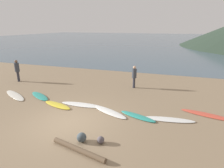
{
  "coord_description": "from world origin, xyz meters",
  "views": [
    {
      "loc": [
        4.38,
        -6.9,
        4.43
      ],
      "look_at": [
        0.65,
        4.62,
        0.6
      ],
      "focal_mm": 29.62,
      "sensor_mm": 36.0,
      "label": 1
    }
  ],
  "objects_px": {
    "surfboard_7": "(168,119)",
    "beach_rock_far": "(101,140)",
    "surfboard_5": "(109,112)",
    "surfboard_6": "(138,116)",
    "surfboard_2": "(40,96)",
    "person_1": "(134,75)",
    "surfboard_1": "(15,95)",
    "driftwood_log": "(78,149)",
    "beach_rock_near": "(82,137)",
    "person_0": "(17,69)",
    "surfboard_4": "(82,105)",
    "surfboard_3": "(57,105)",
    "surfboard_8": "(208,115)"
  },
  "relations": [
    {
      "from": "surfboard_8",
      "to": "surfboard_3",
      "type": "bearing_deg",
      "value": -156.24
    },
    {
      "from": "surfboard_6",
      "to": "beach_rock_near",
      "type": "relative_size",
      "value": 5.13
    },
    {
      "from": "surfboard_2",
      "to": "surfboard_7",
      "type": "bearing_deg",
      "value": 24.72
    },
    {
      "from": "surfboard_1",
      "to": "beach_rock_near",
      "type": "distance_m",
      "value": 7.28
    },
    {
      "from": "surfboard_4",
      "to": "beach_rock_near",
      "type": "relative_size",
      "value": 6.56
    },
    {
      "from": "surfboard_2",
      "to": "surfboard_3",
      "type": "bearing_deg",
      "value": 4.74
    },
    {
      "from": "surfboard_2",
      "to": "surfboard_5",
      "type": "distance_m",
      "value": 5.14
    },
    {
      "from": "surfboard_1",
      "to": "person_0",
      "type": "relative_size",
      "value": 1.51
    },
    {
      "from": "surfboard_6",
      "to": "surfboard_7",
      "type": "xyz_separation_m",
      "value": [
        1.5,
        0.16,
        -0.01
      ]
    },
    {
      "from": "surfboard_6",
      "to": "person_1",
      "type": "distance_m",
      "value": 4.78
    },
    {
      "from": "person_1",
      "to": "surfboard_1",
      "type": "bearing_deg",
      "value": -100.24
    },
    {
      "from": "surfboard_3",
      "to": "surfboard_5",
      "type": "height_order",
      "value": "surfboard_3"
    },
    {
      "from": "person_1",
      "to": "surfboard_6",
      "type": "bearing_deg",
      "value": -26.07
    },
    {
      "from": "surfboard_2",
      "to": "person_1",
      "type": "bearing_deg",
      "value": 63.6
    },
    {
      "from": "surfboard_5",
      "to": "surfboard_6",
      "type": "relative_size",
      "value": 1.16
    },
    {
      "from": "surfboard_6",
      "to": "beach_rock_far",
      "type": "height_order",
      "value": "beach_rock_far"
    },
    {
      "from": "beach_rock_far",
      "to": "beach_rock_near",
      "type": "bearing_deg",
      "value": -169.5
    },
    {
      "from": "surfboard_2",
      "to": "driftwood_log",
      "type": "xyz_separation_m",
      "value": [
        5.03,
        -4.19,
        0.05
      ]
    },
    {
      "from": "surfboard_1",
      "to": "person_1",
      "type": "bearing_deg",
      "value": 56.93
    },
    {
      "from": "driftwood_log",
      "to": "surfboard_2",
      "type": "bearing_deg",
      "value": 140.18
    },
    {
      "from": "surfboard_2",
      "to": "person_1",
      "type": "xyz_separation_m",
      "value": [
        5.49,
        3.71,
        0.93
      ]
    },
    {
      "from": "person_1",
      "to": "surfboard_7",
      "type": "bearing_deg",
      "value": -9.09
    },
    {
      "from": "surfboard_1",
      "to": "beach_rock_far",
      "type": "distance_m",
      "value": 7.91
    },
    {
      "from": "surfboard_6",
      "to": "driftwood_log",
      "type": "relative_size",
      "value": 0.84
    },
    {
      "from": "surfboard_3",
      "to": "surfboard_7",
      "type": "relative_size",
      "value": 0.81
    },
    {
      "from": "surfboard_7",
      "to": "surfboard_8",
      "type": "height_order",
      "value": "surfboard_7"
    },
    {
      "from": "surfboard_6",
      "to": "beach_rock_near",
      "type": "xyz_separation_m",
      "value": [
        -1.75,
        -2.75,
        0.15
      ]
    },
    {
      "from": "person_1",
      "to": "beach_rock_far",
      "type": "xyz_separation_m",
      "value": [
        0.13,
        -7.16,
        -0.83
      ]
    },
    {
      "from": "surfboard_6",
      "to": "surfboard_7",
      "type": "bearing_deg",
      "value": 25.81
    },
    {
      "from": "surfboard_4",
      "to": "person_0",
      "type": "distance_m",
      "value": 7.77
    },
    {
      "from": "driftwood_log",
      "to": "beach_rock_near",
      "type": "bearing_deg",
      "value": 105.46
    },
    {
      "from": "surfboard_2",
      "to": "driftwood_log",
      "type": "bearing_deg",
      "value": -10.29
    },
    {
      "from": "surfboard_1",
      "to": "surfboard_6",
      "type": "bearing_deg",
      "value": 23.99
    },
    {
      "from": "surfboard_7",
      "to": "beach_rock_far",
      "type": "relative_size",
      "value": 8.69
    },
    {
      "from": "driftwood_log",
      "to": "beach_rock_far",
      "type": "distance_m",
      "value": 0.95
    },
    {
      "from": "surfboard_7",
      "to": "person_1",
      "type": "xyz_separation_m",
      "value": [
        -2.63,
        4.39,
        0.94
      ]
    },
    {
      "from": "surfboard_5",
      "to": "beach_rock_near",
      "type": "distance_m",
      "value": 2.82
    },
    {
      "from": "surfboard_1",
      "to": "surfboard_2",
      "type": "height_order",
      "value": "surfboard_2"
    },
    {
      "from": "person_0",
      "to": "person_1",
      "type": "xyz_separation_m",
      "value": [
        9.45,
        1.33,
        -0.08
      ]
    },
    {
      "from": "surfboard_3",
      "to": "driftwood_log",
      "type": "relative_size",
      "value": 0.86
    },
    {
      "from": "driftwood_log",
      "to": "surfboard_4",
      "type": "bearing_deg",
      "value": 115.35
    },
    {
      "from": "surfboard_3",
      "to": "beach_rock_near",
      "type": "xyz_separation_m",
      "value": [
        2.93,
        -2.7,
        0.15
      ]
    },
    {
      "from": "surfboard_6",
      "to": "surfboard_2",
      "type": "bearing_deg",
      "value": -167.5
    },
    {
      "from": "person_1",
      "to": "surfboard_8",
      "type": "bearing_deg",
      "value": 14.33
    },
    {
      "from": "person_0",
      "to": "beach_rock_near",
      "type": "xyz_separation_m",
      "value": [
        8.83,
        -5.97,
        -0.86
      ]
    },
    {
      "from": "surfboard_5",
      "to": "surfboard_7",
      "type": "relative_size",
      "value": 0.92
    },
    {
      "from": "driftwood_log",
      "to": "beach_rock_near",
      "type": "height_order",
      "value": "beach_rock_near"
    },
    {
      "from": "person_1",
      "to": "beach_rock_near",
      "type": "xyz_separation_m",
      "value": [
        -0.62,
        -7.3,
        -0.78
      ]
    },
    {
      "from": "surfboard_2",
      "to": "surfboard_5",
      "type": "height_order",
      "value": "surfboard_2"
    },
    {
      "from": "surfboard_4",
      "to": "surfboard_7",
      "type": "xyz_separation_m",
      "value": [
        4.89,
        -0.3,
        0.0
      ]
    }
  ]
}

